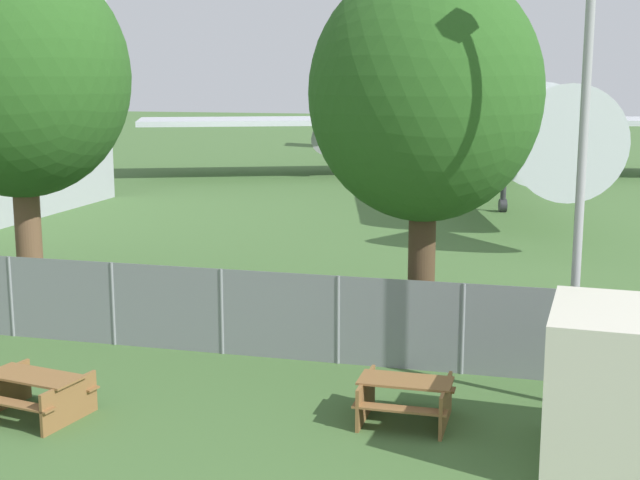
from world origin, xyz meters
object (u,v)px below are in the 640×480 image
object	(u,v)px
airplane	(462,113)
picnic_bench_near_cabin	(35,391)
tree_left_of_cabin	(19,77)
picnic_bench_open_grass	(405,396)
tree_near_hangar	(425,95)

from	to	relation	value
airplane	picnic_bench_near_cabin	distance (m)	38.06
tree_left_of_cabin	airplane	bearing A→B (deg)	75.38
picnic_bench_near_cabin	picnic_bench_open_grass	xyz separation A→B (m)	(6.30, 1.41, -0.00)
picnic_bench_open_grass	tree_left_of_cabin	distance (m)	13.34
tree_near_hangar	tree_left_of_cabin	bearing A→B (deg)	172.55
tree_near_hangar	tree_left_of_cabin	distance (m)	10.56
airplane	tree_near_hangar	bearing A→B (deg)	-9.98
tree_near_hangar	tree_left_of_cabin	world-z (taller)	tree_left_of_cabin
airplane	tree_left_of_cabin	world-z (taller)	airplane
airplane	tree_near_hangar	size ratio (longest dim) A/B	5.44
picnic_bench_near_cabin	picnic_bench_open_grass	size ratio (longest dim) A/B	1.21
picnic_bench_open_grass	tree_left_of_cabin	xyz separation A→B (m)	(-10.85, 5.65, 5.34)
tree_left_of_cabin	picnic_bench_open_grass	bearing A→B (deg)	-27.50
airplane	tree_left_of_cabin	distance (m)	31.81
picnic_bench_near_cabin	tree_near_hangar	size ratio (longest dim) A/B	0.24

